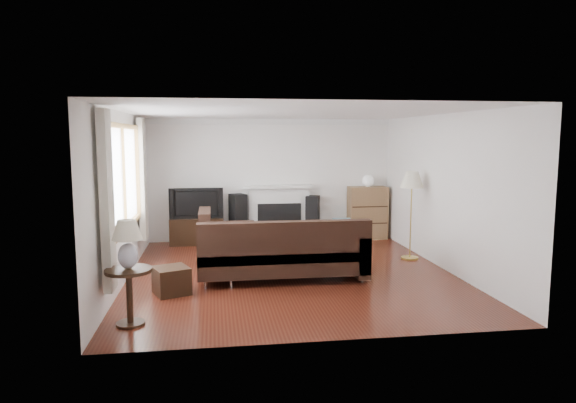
{
  "coord_description": "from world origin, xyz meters",
  "views": [
    {
      "loc": [
        -1.18,
        -7.8,
        2.13
      ],
      "look_at": [
        0.0,
        0.3,
        1.1
      ],
      "focal_mm": 32.0,
      "sensor_mm": 36.0,
      "label": 1
    }
  ],
  "objects": [
    {
      "name": "table_lamp",
      "position": [
        -2.15,
        -1.96,
        0.93
      ],
      "size": [
        0.34,
        0.34,
        0.55
      ],
      "primitive_type": "cube",
      "color": "silver",
      "rests_on": "side_table"
    },
    {
      "name": "curtain_far",
      "position": [
        -2.4,
        1.32,
        1.4
      ],
      "size": [
        0.1,
        0.35,
        2.1
      ],
      "primitive_type": "cube",
      "color": "beige",
      "rests_on": "room"
    },
    {
      "name": "globe_lamp",
      "position": [
        2.02,
        2.53,
        1.22
      ],
      "size": [
        0.25,
        0.25,
        0.25
      ],
      "primitive_type": "sphere",
      "color": "white",
      "rests_on": "bookshelf"
    },
    {
      "name": "room",
      "position": [
        0.0,
        0.0,
        1.25
      ],
      "size": [
        5.1,
        5.6,
        2.54
      ],
      "color": "#4B1B10",
      "rests_on": "ground"
    },
    {
      "name": "tv_stand",
      "position": [
        -1.53,
        2.48,
        0.26
      ],
      "size": [
        1.06,
        0.48,
        0.53
      ],
      "primitive_type": "cube",
      "color": "black",
      "rests_on": "ground"
    },
    {
      "name": "fireplace",
      "position": [
        0.15,
        2.64,
        0.57
      ],
      "size": [
        1.4,
        0.26,
        1.15
      ],
      "primitive_type": "cube",
      "color": "white",
      "rests_on": "room"
    },
    {
      "name": "side_table",
      "position": [
        -2.15,
        -1.96,
        0.33
      ],
      "size": [
        0.53,
        0.53,
        0.66
      ],
      "primitive_type": "cube",
      "color": "black",
      "rests_on": "ground"
    },
    {
      "name": "floor_lamp",
      "position": [
        2.22,
        0.64,
        0.77
      ],
      "size": [
        0.41,
        0.41,
        1.54
      ],
      "primitive_type": "cube",
      "rotation": [
        0.0,
        0.0,
        0.04
      ],
      "color": "gold",
      "rests_on": "ground"
    },
    {
      "name": "window",
      "position": [
        -2.45,
        -0.2,
        1.55
      ],
      "size": [
        0.12,
        2.74,
        1.54
      ],
      "primitive_type": "cube",
      "color": "olive",
      "rests_on": "room"
    },
    {
      "name": "speaker_right",
      "position": [
        0.84,
        2.53,
        0.46
      ],
      "size": [
        0.35,
        0.38,
        0.92
      ],
      "primitive_type": "cube",
      "rotation": [
        0.0,
        0.0,
        -0.35
      ],
      "color": "black",
      "rests_on": "ground"
    },
    {
      "name": "footstool",
      "position": [
        -1.78,
        -0.83,
        0.18
      ],
      "size": [
        0.57,
        0.57,
        0.37
      ],
      "primitive_type": "cube",
      "rotation": [
        0.0,
        0.0,
        0.38
      ],
      "color": "black",
      "rests_on": "ground"
    },
    {
      "name": "television",
      "position": [
        -1.53,
        2.48,
        0.83
      ],
      "size": [
        1.06,
        0.14,
        0.61
      ],
      "primitive_type": "imported",
      "color": "black",
      "rests_on": "tv_stand"
    },
    {
      "name": "speaker_left",
      "position": [
        -0.7,
        2.51,
        0.49
      ],
      "size": [
        0.38,
        0.41,
        0.99
      ],
      "primitive_type": "cube",
      "rotation": [
        0.0,
        0.0,
        0.4
      ],
      "color": "black",
      "rests_on": "ground"
    },
    {
      "name": "bookshelf",
      "position": [
        2.02,
        2.53,
        0.55
      ],
      "size": [
        0.8,
        0.38,
        1.1
      ],
      "primitive_type": "cube",
      "color": "brown",
      "rests_on": "ground"
    },
    {
      "name": "curtain_near",
      "position": [
        -2.4,
        -1.72,
        1.4
      ],
      "size": [
        0.1,
        0.35,
        2.1
      ],
      "primitive_type": "cube",
      "color": "beige",
      "rests_on": "room"
    },
    {
      "name": "sectional_sofa",
      "position": [
        -0.18,
        -0.3,
        0.44
      ],
      "size": [
        2.71,
        1.98,
        0.88
      ],
      "primitive_type": "cube",
      "color": "black",
      "rests_on": "ground"
    },
    {
      "name": "coffee_table",
      "position": [
        -0.31,
        1.28,
        0.24
      ],
      "size": [
        1.38,
        1.05,
        0.48
      ],
      "primitive_type": "cube",
      "rotation": [
        0.0,
        0.0,
        -0.36
      ],
      "color": "#9A674A",
      "rests_on": "ground"
    }
  ]
}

